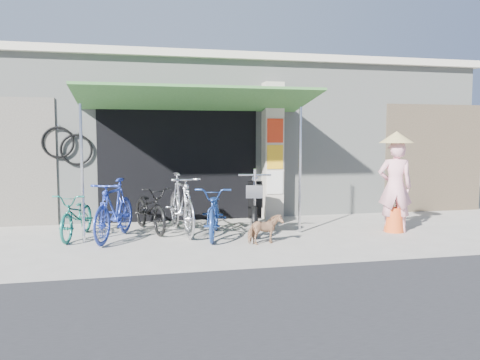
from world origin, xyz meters
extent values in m
plane|color=#A29D93|center=(0.00, 0.00, 0.00)|extent=(80.00, 80.00, 0.00)
cube|color=#979C94|center=(0.00, 5.10, 1.75)|extent=(12.00, 5.00, 3.50)
cube|color=beige|center=(0.00, 5.10, 3.58)|extent=(12.30, 5.30, 0.16)
cube|color=black|center=(-1.20, 2.58, 1.25)|extent=(3.40, 0.06, 2.50)
cube|color=black|center=(-1.20, 2.59, 0.55)|extent=(3.06, 0.04, 1.10)
torus|color=black|center=(-3.30, 2.54, 1.55)|extent=(0.65, 0.05, 0.65)
cylinder|color=silver|center=(-3.30, 2.56, 1.87)|extent=(0.02, 0.02, 0.12)
torus|color=black|center=(-3.65, 2.54, 1.70)|extent=(0.65, 0.05, 0.65)
cylinder|color=silver|center=(-3.65, 2.56, 2.02)|extent=(0.02, 0.02, 0.12)
cube|color=#BEB3A2|center=(0.85, 2.45, 1.50)|extent=(0.42, 0.42, 3.00)
cube|color=red|center=(0.85, 2.23, 1.95)|extent=(0.36, 0.02, 0.52)
cube|color=gold|center=(0.85, 2.23, 1.38)|extent=(0.36, 0.02, 0.52)
cube|color=silver|center=(0.85, 2.23, 0.82)|extent=(0.36, 0.02, 0.50)
cube|color=#33692F|center=(-0.90, 1.65, 2.55)|extent=(4.60, 1.88, 0.35)
cylinder|color=silver|center=(-3.00, 0.75, 1.18)|extent=(0.05, 0.05, 2.36)
cylinder|color=silver|center=(0.90, 0.75, 1.18)|extent=(0.05, 0.05, 2.36)
cube|color=brown|center=(5.00, 2.59, 1.30)|extent=(2.60, 0.06, 2.60)
imported|color=#176959|center=(-3.15, 1.16, 0.41)|extent=(0.85, 1.63, 0.82)
imported|color=#213599|center=(-2.49, 0.87, 0.53)|extent=(1.04, 1.84, 1.07)
imported|color=black|center=(-1.86, 1.48, 0.44)|extent=(1.05, 1.77, 0.88)
imported|color=silver|center=(-1.29, 1.18, 0.57)|extent=(0.80, 1.94, 1.13)
imported|color=navy|center=(-0.73, 0.72, 0.47)|extent=(0.99, 1.86, 0.93)
imported|color=tan|center=(0.00, -0.06, 0.25)|extent=(0.64, 0.42, 0.50)
torus|color=black|center=(-0.06, 0.42, 0.29)|extent=(0.25, 0.59, 0.59)
torus|color=black|center=(0.32, 1.82, 0.29)|extent=(0.25, 0.59, 0.59)
cube|color=black|center=(0.13, 1.12, 0.38)|extent=(0.51, 1.08, 0.11)
cube|color=black|center=(0.23, 1.49, 0.62)|extent=(0.44, 0.67, 0.38)
cube|color=black|center=(0.23, 1.49, 0.86)|extent=(0.42, 0.66, 0.10)
cube|color=black|center=(0.00, 0.64, 0.69)|extent=(0.27, 0.17, 0.62)
cylinder|color=silver|center=(-0.05, 0.45, 1.13)|extent=(0.57, 0.19, 0.04)
cube|color=silver|center=(-0.10, 0.26, 0.87)|extent=(0.34, 0.29, 0.22)
imported|color=pink|center=(2.69, 0.44, 0.87)|extent=(0.73, 0.60, 1.73)
cone|color=#D84F1E|center=(2.69, 0.44, 0.23)|extent=(0.38, 0.38, 0.46)
cone|color=tan|center=(2.69, 0.44, 1.80)|extent=(0.64, 0.64, 0.22)
camera|label=1|loc=(-2.07, -7.54, 1.77)|focal=35.00mm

